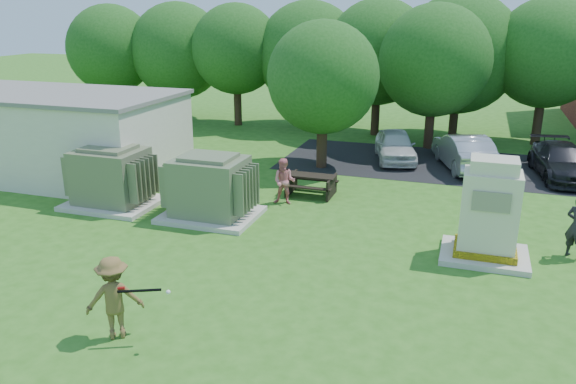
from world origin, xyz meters
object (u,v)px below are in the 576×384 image
(car_white, at_px, (395,145))
(transformer_left, at_px, (111,178))
(generator_cabinet, at_px, (489,216))
(picnic_table, at_px, (311,182))
(batter, at_px, (114,298))
(car_silver_a, at_px, (464,151))
(person_at_picnic, at_px, (284,182))
(car_dark, at_px, (561,162))
(transformer_right, at_px, (210,189))

(car_white, bearing_deg, transformer_left, -146.91)
(generator_cabinet, xyz_separation_m, picnic_table, (-5.98, 3.72, -0.75))
(generator_cabinet, bearing_deg, batter, -138.07)
(picnic_table, distance_m, car_silver_a, 7.47)
(person_at_picnic, distance_m, car_dark, 11.46)
(car_silver_a, bearing_deg, transformer_left, 18.81)
(car_white, relative_size, car_dark, 0.87)
(transformer_left, xyz_separation_m, person_at_picnic, (5.53, 2.00, -0.17))
(generator_cabinet, height_order, person_at_picnic, generator_cabinet)
(generator_cabinet, xyz_separation_m, car_silver_a, (-0.89, 9.18, -0.47))
(car_dark, bearing_deg, transformer_right, -151.29)
(car_dark, bearing_deg, picnic_table, -157.48)
(transformer_right, relative_size, generator_cabinet, 1.08)
(picnic_table, xyz_separation_m, car_silver_a, (5.09, 5.46, 0.27))
(transformer_left, xyz_separation_m, generator_cabinet, (12.12, -0.49, 0.25))
(transformer_right, height_order, car_white, transformer_right)
(batter, bearing_deg, car_silver_a, -144.56)
(transformer_left, height_order, person_at_picnic, transformer_left)
(transformer_right, relative_size, batter, 1.69)
(batter, bearing_deg, transformer_left, -87.19)
(person_at_picnic, relative_size, car_dark, 0.35)
(generator_cabinet, height_order, batter, generator_cabinet)
(transformer_left, relative_size, transformer_right, 1.00)
(picnic_table, distance_m, batter, 10.24)
(generator_cabinet, height_order, picnic_table, generator_cabinet)
(transformer_left, xyz_separation_m, car_white, (8.31, 9.14, -0.29))
(batter, xyz_separation_m, car_dark, (10.03, 15.43, -0.23))
(transformer_left, distance_m, car_silver_a, 14.20)
(transformer_left, xyz_separation_m, car_dark, (14.97, 8.50, -0.31))
(batter, height_order, car_dark, batter)
(generator_cabinet, bearing_deg, transformer_right, 176.67)
(transformer_left, relative_size, car_silver_a, 0.66)
(batter, xyz_separation_m, person_at_picnic, (0.59, 8.93, -0.08))
(batter, relative_size, car_dark, 0.39)
(picnic_table, height_order, car_dark, car_dark)
(transformer_right, height_order, car_dark, transformer_right)
(person_at_picnic, height_order, car_dark, person_at_picnic)
(car_white, bearing_deg, batter, -116.46)
(picnic_table, bearing_deg, car_white, 69.85)
(transformer_right, height_order, picnic_table, transformer_right)
(picnic_table, height_order, person_at_picnic, person_at_picnic)
(generator_cabinet, bearing_deg, car_silver_a, 95.54)
(batter, bearing_deg, car_white, -134.47)
(transformer_left, relative_size, picnic_table, 1.70)
(batter, relative_size, person_at_picnic, 1.10)
(transformer_left, distance_m, batter, 8.52)
(person_at_picnic, bearing_deg, transformer_left, -165.24)
(car_white, xyz_separation_m, car_silver_a, (2.92, -0.45, 0.07))
(generator_cabinet, height_order, car_white, generator_cabinet)
(car_silver_a, bearing_deg, car_dark, 158.15)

